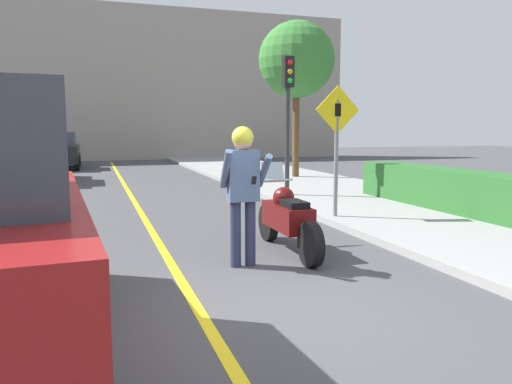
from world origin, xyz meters
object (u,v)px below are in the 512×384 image
person_biker (243,180)px  parked_car_black (58,150)px  crossing_sign (337,138)px  street_tree (297,60)px  parked_car_white (34,157)px  motorcycle (287,219)px  traffic_light (288,99)px

person_biker → parked_car_black: 18.49m
crossing_sign → street_tree: street_tree is taller
person_biker → parked_car_black: size_ratio=0.44×
parked_car_black → street_tree: bearing=-43.6°
crossing_sign → parked_car_white: crossing_sign is taller
motorcycle → street_tree: bearing=66.7°
crossing_sign → parked_car_white: size_ratio=0.59×
motorcycle → street_tree: (4.18, 9.71, 3.66)m
motorcycle → traffic_light: size_ratio=0.65×
person_biker → crossing_sign: (2.59, 2.44, 0.48)m
motorcycle → street_tree: 11.19m
motorcycle → parked_car_white: parked_car_white is taller
motorcycle → parked_car_black: parked_car_black is taller
person_biker → parked_car_black: bearing=100.4°
crossing_sign → street_tree: 8.56m
street_tree → parked_car_black: (-8.35, 7.95, -3.30)m
traffic_light → parked_car_white: size_ratio=0.83×
motorcycle → parked_car_white: bearing=111.2°
motorcycle → traffic_light: (2.06, 5.17, 2.05)m
crossing_sign → street_tree: bearing=72.8°
street_tree → person_biker: bearing=-116.1°
crossing_sign → street_tree: size_ratio=0.46×
person_biker → parked_car_black: (-3.33, 18.19, -0.28)m
parked_car_white → motorcycle: bearing=-68.8°
motorcycle → person_biker: size_ratio=1.23×
crossing_sign → parked_car_white: bearing=122.7°
street_tree → parked_car_white: size_ratio=1.28×
person_biker → crossing_sign: crossing_sign is taller
street_tree → parked_car_black: 11.99m
motorcycle → parked_car_white: size_ratio=0.53×
traffic_light → motorcycle: bearing=-111.7°
traffic_light → parked_car_white: 9.47m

